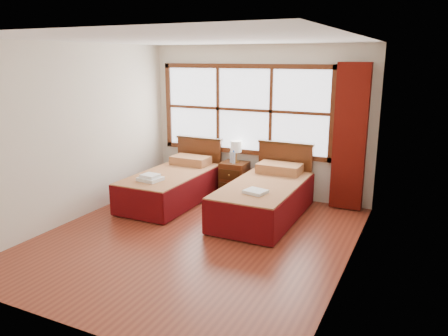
% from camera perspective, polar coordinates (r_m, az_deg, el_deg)
% --- Properties ---
extents(floor, '(4.50, 4.50, 0.00)m').
position_cam_1_polar(floor, '(6.02, -3.75, -9.12)').
color(floor, brown).
rests_on(floor, ground).
extents(ceiling, '(4.50, 4.50, 0.00)m').
position_cam_1_polar(ceiling, '(5.53, -4.20, 16.45)').
color(ceiling, white).
rests_on(ceiling, wall_back).
extents(wall_back, '(4.00, 0.00, 4.00)m').
position_cam_1_polar(wall_back, '(7.64, 4.46, 6.04)').
color(wall_back, silver).
rests_on(wall_back, floor).
extents(wall_left, '(0.00, 4.50, 4.50)m').
position_cam_1_polar(wall_left, '(6.84, -18.74, 4.36)').
color(wall_left, silver).
rests_on(wall_left, floor).
extents(wall_right, '(0.00, 4.50, 4.50)m').
position_cam_1_polar(wall_right, '(4.97, 16.50, 1.06)').
color(wall_right, silver).
rests_on(wall_right, floor).
extents(window, '(3.16, 0.06, 1.56)m').
position_cam_1_polar(window, '(7.67, 2.63, 7.61)').
color(window, white).
rests_on(window, wall_back).
extents(curtain, '(0.50, 0.16, 2.30)m').
position_cam_1_polar(curtain, '(7.10, 16.14, 3.84)').
color(curtain, '#5C0F09').
rests_on(curtain, wall_back).
extents(bed_left, '(0.99, 2.01, 0.96)m').
position_cam_1_polar(bed_left, '(7.43, -6.74, -2.20)').
color(bed_left, '#371D0B').
rests_on(bed_left, floor).
extents(bed_right, '(1.04, 2.06, 1.01)m').
position_cam_1_polar(bed_right, '(6.71, 5.37, -3.85)').
color(bed_right, '#371D0B').
rests_on(bed_right, floor).
extents(nightstand, '(0.45, 0.44, 0.59)m').
position_cam_1_polar(nightstand, '(7.74, 1.35, -1.40)').
color(nightstand, '#522712').
rests_on(nightstand, floor).
extents(towels_left, '(0.37, 0.34, 0.10)m').
position_cam_1_polar(towels_left, '(6.92, -9.61, -1.28)').
color(towels_left, white).
rests_on(towels_left, bed_left).
extents(towels_right, '(0.34, 0.31, 0.05)m').
position_cam_1_polar(towels_right, '(6.14, 4.14, -3.08)').
color(towels_right, white).
rests_on(towels_right, bed_right).
extents(lamp, '(0.19, 0.19, 0.38)m').
position_cam_1_polar(lamp, '(7.63, 1.59, 2.72)').
color(lamp, '#B9833B').
rests_on(lamp, nightstand).
extents(bottle_near, '(0.06, 0.06, 0.23)m').
position_cam_1_polar(bottle_near, '(7.64, 1.00, 1.50)').
color(bottle_near, silver).
rests_on(bottle_near, nightstand).
extents(bottle_far, '(0.06, 0.06, 0.23)m').
position_cam_1_polar(bottle_far, '(7.57, 1.26, 1.39)').
color(bottle_far, silver).
rests_on(bottle_far, nightstand).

